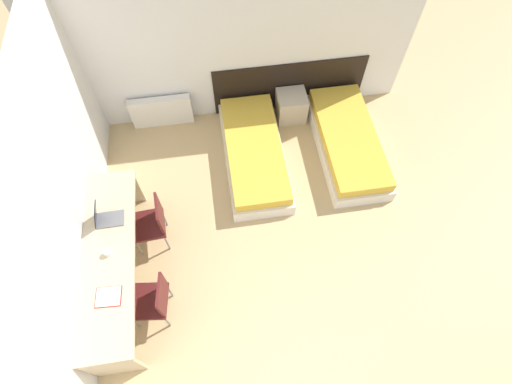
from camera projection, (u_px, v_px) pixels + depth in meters
wall_back at (235, 43)px, 5.57m from camera, size 5.29×0.05×2.70m
wall_left at (60, 197)px, 4.30m from camera, size 0.05×5.33×2.70m
headboard_panel at (289, 86)px, 6.39m from camera, size 2.43×0.03×0.89m
bed_near_window at (254, 153)px, 6.03m from camera, size 0.88×2.04×0.39m
bed_near_door at (347, 142)px, 6.14m from camera, size 0.88×2.04×0.39m
nightstand at (291, 106)px, 6.45m from camera, size 0.46×0.43×0.48m
radiator at (162, 112)px, 6.34m from camera, size 0.97×0.12×0.55m
desk at (112, 261)px, 4.72m from camera, size 0.62×2.32×0.77m
chair_near_laptop at (152, 222)px, 5.09m from camera, size 0.45×0.45×0.90m
chair_near_notebook at (153, 299)px, 4.59m from camera, size 0.48×0.48×0.90m
laptop at (105, 218)px, 4.75m from camera, size 0.34×0.22×0.34m
open_notebook at (108, 297)px, 4.33m from camera, size 0.29×0.24×0.02m
mug at (108, 253)px, 4.55m from camera, size 0.08×0.08×0.09m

